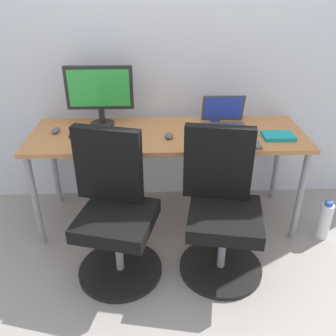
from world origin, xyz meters
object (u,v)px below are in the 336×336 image
(water_bottle_on_floor, at_px, (325,220))
(coffee_mug, at_px, (215,115))
(desktop_monitor, at_px, (100,92))
(office_chair_left, at_px, (115,213))
(open_laptop, at_px, (224,120))
(office_chair_right, at_px, (221,211))

(water_bottle_on_floor, height_order, coffee_mug, coffee_mug)
(water_bottle_on_floor, relative_size, desktop_monitor, 0.65)
(office_chair_left, distance_m, open_laptop, 1.04)
(desktop_monitor, bearing_deg, office_chair_left, -79.07)
(office_chair_right, relative_size, coffee_mug, 10.22)
(office_chair_left, distance_m, desktop_monitor, 0.91)
(office_chair_left, relative_size, desktop_monitor, 1.96)
(water_bottle_on_floor, distance_m, coffee_mug, 1.11)
(coffee_mug, bearing_deg, desktop_monitor, -176.54)
(coffee_mug, bearing_deg, water_bottle_on_floor, -33.48)
(office_chair_right, xyz_separation_m, desktop_monitor, (-0.80, 0.70, 0.56))
(desktop_monitor, distance_m, coffee_mug, 0.87)
(desktop_monitor, bearing_deg, office_chair_right, -41.33)
(desktop_monitor, xyz_separation_m, open_laptop, (0.89, -0.09, -0.20))
(desktop_monitor, height_order, open_laptop, desktop_monitor)
(office_chair_left, relative_size, open_laptop, 3.03)
(open_laptop, bearing_deg, desktop_monitor, 174.33)
(office_chair_left, relative_size, water_bottle_on_floor, 3.03)
(water_bottle_on_floor, xyz_separation_m, desktop_monitor, (-1.61, 0.45, 0.83))
(office_chair_right, height_order, coffee_mug, office_chair_right)
(water_bottle_on_floor, bearing_deg, open_laptop, 153.00)
(water_bottle_on_floor, height_order, desktop_monitor, desktop_monitor)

